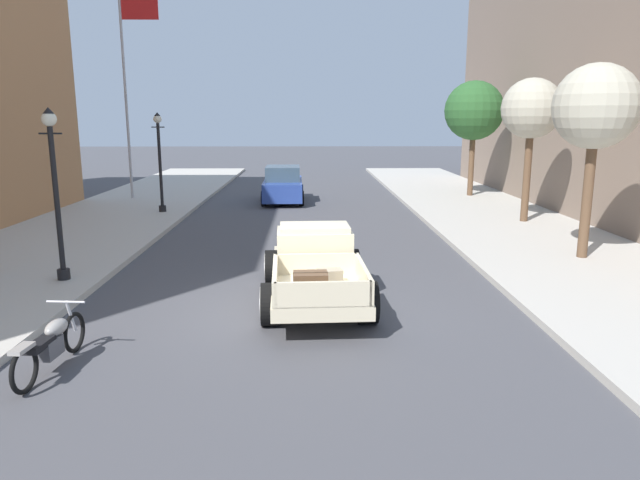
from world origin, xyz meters
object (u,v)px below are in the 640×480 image
object	(u,v)px
street_lamp_far	(160,155)
flagpole	(129,72)
motorcycle_parked	(51,343)
street_tree_nearest	(596,108)
street_lamp_near	(55,182)
street_tree_third	(474,111)
street_tree_second	(532,110)
car_background_blue	(283,185)
hotrod_truck_cream	(315,264)

from	to	relation	value
street_lamp_far	flagpole	bearing A→B (deg)	118.20
motorcycle_parked	street_tree_nearest	bearing A→B (deg)	30.31
street_lamp_near	street_tree_third	xyz separation A→B (m)	(13.35, 14.55, 1.72)
street_lamp_far	street_tree_nearest	size ratio (longest dim) A/B	0.77
motorcycle_parked	street_tree_second	size ratio (longest dim) A/B	0.42
car_background_blue	street_lamp_far	size ratio (longest dim) A/B	1.13
street_tree_second	street_tree_third	world-z (taller)	street_tree_third
hotrod_truck_cream	street_lamp_far	size ratio (longest dim) A/B	1.30
flagpole	street_tree_third	distance (m)	15.81
street_tree_nearest	street_tree_third	bearing A→B (deg)	87.86
street_lamp_near	street_tree_third	world-z (taller)	street_tree_third
flagpole	street_tree_nearest	bearing A→B (deg)	-38.14
street_tree_second	street_tree_third	xyz separation A→B (m)	(0.00, 7.11, 0.06)
street_lamp_far	flagpole	distance (m)	5.71
motorcycle_parked	street_tree_third	distance (m)	22.69
hotrod_truck_cream	street_tree_nearest	world-z (taller)	street_tree_nearest
car_background_blue	street_tree_third	xyz separation A→B (m)	(8.92, 1.04, 3.34)
hotrod_truck_cream	motorcycle_parked	size ratio (longest dim) A/B	2.36
street_tree_third	street_lamp_near	bearing A→B (deg)	-132.54
street_lamp_near	hotrod_truck_cream	bearing A→B (deg)	-10.24
motorcycle_parked	car_background_blue	world-z (taller)	car_background_blue
hotrod_truck_cream	street_tree_second	distance (m)	11.85
motorcycle_parked	street_lamp_near	world-z (taller)	street_lamp_near
street_tree_nearest	street_lamp_near	bearing A→B (deg)	-171.46
hotrod_truck_cream	street_tree_third	world-z (taller)	street_tree_third
hotrod_truck_cream	flagpole	bearing A→B (deg)	118.47
street_tree_second	street_tree_third	bearing A→B (deg)	89.96
hotrod_truck_cream	street_tree_third	xyz separation A→B (m)	(7.61, 15.58, 3.35)
hotrod_truck_cream	street_tree_third	distance (m)	17.67
street_lamp_far	street_tree_second	bearing A→B (deg)	-10.13
street_tree_third	street_lamp_far	bearing A→B (deg)	-160.88
flagpole	hotrod_truck_cream	bearing A→B (deg)	-61.53
street_lamp_far	street_tree_third	xyz separation A→B (m)	(13.54, 4.70, 1.72)
hotrod_truck_cream	motorcycle_parked	distance (m)	5.37
hotrod_truck_cream	street_tree_second	xyz separation A→B (m)	(7.61, 8.47, 3.30)
motorcycle_parked	car_background_blue	xyz separation A→B (m)	(2.71, 18.10, 0.33)
street_lamp_near	street_tree_nearest	xyz separation A→B (m)	(12.88, 1.93, 1.63)
motorcycle_parked	flagpole	world-z (taller)	flagpole
motorcycle_parked	street_tree_nearest	xyz separation A→B (m)	(11.16, 6.52, 3.57)
flagpole	motorcycle_parked	bearing A→B (deg)	-77.55
car_background_blue	street_tree_third	bearing A→B (deg)	6.66
flagpole	car_background_blue	bearing A→B (deg)	-3.34
street_tree_second	street_tree_third	distance (m)	7.11
street_tree_nearest	street_tree_third	world-z (taller)	street_tree_third
motorcycle_parked	street_lamp_near	size ratio (longest dim) A/B	0.55
motorcycle_parked	street_lamp_far	distance (m)	14.70
street_lamp_near	street_tree_second	distance (m)	15.37
street_tree_third	hotrod_truck_cream	bearing A→B (deg)	-116.04
car_background_blue	street_lamp_far	bearing A→B (deg)	-141.67
street_tree_nearest	street_tree_third	xyz separation A→B (m)	(0.47, 12.61, 0.10)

